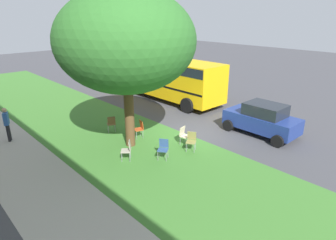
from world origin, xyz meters
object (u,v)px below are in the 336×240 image
object	(u,v)px
chair_5	(191,140)
pedestrian_0	(7,123)
chair_3	(127,149)
school_bus	(160,73)
chair_4	(140,128)
parked_car	(262,119)
street_tree	(126,42)
chair_0	(184,134)
chair_2	(163,147)
chair_1	(111,123)

from	to	relation	value
chair_5	pedestrian_0	distance (m)	8.89
chair_3	school_bus	size ratio (longest dim) A/B	0.08
chair_4	pedestrian_0	bearing A→B (deg)	51.00
school_bus	chair_4	bearing A→B (deg)	130.98
chair_5	parked_car	xyz separation A→B (m)	(-1.15, -4.04, 0.32)
chair_4	chair_5	world-z (taller)	same
street_tree	chair_4	xyz separation A→B (m)	(0.43, -0.88, -4.26)
chair_0	chair_2	xyz separation A→B (m)	(-0.40, 1.68, 0.00)
pedestrian_0	school_bus	bearing A→B (deg)	-84.48
street_tree	chair_5	distance (m)	5.15
chair_5	school_bus	xyz separation A→B (m)	(7.82, -5.00, 1.24)
pedestrian_0	chair_1	bearing A→B (deg)	-119.88
school_bus	street_tree	bearing A→B (deg)	129.29
chair_2	parked_car	bearing A→B (deg)	-104.50
street_tree	chair_2	world-z (taller)	street_tree
chair_2	parked_car	distance (m)	5.70
chair_3	chair_2	bearing A→B (deg)	-127.38
street_tree	chair_2	bearing A→B (deg)	-174.00
street_tree	chair_0	bearing A→B (deg)	-131.54
street_tree	parked_car	bearing A→B (deg)	-121.45
chair_5	school_bus	world-z (taller)	school_bus
chair_4	parked_car	size ratio (longest dim) A/B	0.24
parked_car	pedestrian_0	bearing A→B (deg)	50.96
chair_4	chair_5	size ratio (longest dim) A/B	1.00
chair_2	chair_4	xyz separation A→B (m)	(2.51, -0.67, 0.00)
street_tree	chair_5	size ratio (longest dim) A/B	7.95
street_tree	chair_4	world-z (taller)	street_tree
chair_2	chair_3	bearing A→B (deg)	52.62
chair_2	chair_1	bearing A→B (deg)	-0.04
street_tree	chair_1	size ratio (longest dim) A/B	7.95
chair_1	pedestrian_0	distance (m)	4.95
street_tree	chair_5	bearing A→B (deg)	-144.32
chair_1	chair_2	size ratio (longest dim) A/B	1.00
street_tree	chair_0	xyz separation A→B (m)	(-1.68, -1.90, -4.26)
parked_car	school_bus	size ratio (longest dim) A/B	0.36
chair_1	school_bus	distance (m)	7.45
chair_1	chair_4	xyz separation A→B (m)	(-1.54, -0.66, 0.00)
school_bus	chair_0	bearing A→B (deg)	146.18
chair_2	chair_5	bearing A→B (deg)	-100.43
chair_1	parked_car	xyz separation A→B (m)	(-5.47, -5.50, 0.32)
chair_3	chair_4	world-z (taller)	same
pedestrian_0	street_tree	bearing A→B (deg)	-137.53
chair_1	street_tree	bearing A→B (deg)	173.61
chair_1	chair_4	size ratio (longest dim) A/B	1.00
chair_0	chair_5	xyz separation A→B (m)	(-0.67, 0.21, 0.00)
school_bus	pedestrian_0	bearing A→B (deg)	95.52
parked_car	school_bus	distance (m)	9.07
chair_0	chair_1	size ratio (longest dim) A/B	1.00
chair_1	chair_2	distance (m)	4.05
parked_car	street_tree	bearing A→B (deg)	58.55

